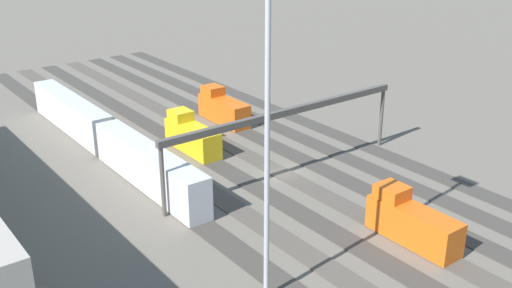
{
  "coord_description": "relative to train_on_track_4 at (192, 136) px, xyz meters",
  "views": [
    {
      "loc": [
        -53.14,
        44.27,
        31.83
      ],
      "look_at": [
        5.01,
        0.27,
        2.5
      ],
      "focal_mm": 42.44,
      "sensor_mm": 36.0,
      "label": 1
    }
  ],
  "objects": [
    {
      "name": "track_bed_0",
      "position": [
        -13.31,
        -20.0,
        -2.1
      ],
      "size": [
        140.0,
        2.8,
        0.12
      ],
      "primitive_type": "cube",
      "color": "#3D3833",
      "rests_on": "ground_plane"
    },
    {
      "name": "track_bed_1",
      "position": [
        -13.31,
        -15.0,
        -2.1
      ],
      "size": [
        140.0,
        2.8,
        0.12
      ],
      "primitive_type": "cube",
      "color": "#3D3833",
      "rests_on": "ground_plane"
    },
    {
      "name": "track_bed_5",
      "position": [
        -13.31,
        5.0,
        -2.1
      ],
      "size": [
        140.0,
        2.8,
        0.12
      ],
      "primitive_type": "cube",
      "color": "#4C443D",
      "rests_on": "ground_plane"
    },
    {
      "name": "train_on_track_2",
      "position": [
        7.14,
        -10.0,
        0.0
      ],
      "size": [
        10.0,
        3.0,
        5.0
      ],
      "color": "#D85914",
      "rests_on": "ground_plane"
    },
    {
      "name": "track_bed_6",
      "position": [
        -13.31,
        10.0,
        -2.1
      ],
      "size": [
        140.0,
        2.8,
        0.12
      ],
      "primitive_type": "cube",
      "color": "#3D3833",
      "rests_on": "ground_plane"
    },
    {
      "name": "track_bed_4",
      "position": [
        -13.31,
        0.0,
        -2.1
      ],
      "size": [
        140.0,
        2.8,
        0.12
      ],
      "primitive_type": "cube",
      "color": "#3D3833",
      "rests_on": "ground_plane"
    },
    {
      "name": "train_on_track_4",
      "position": [
        0.0,
        0.0,
        0.0
      ],
      "size": [
        10.0,
        3.0,
        5.0
      ],
      "color": "gold",
      "rests_on": "ground_plane"
    },
    {
      "name": "track_bed_2",
      "position": [
        -13.31,
        -10.0,
        -2.1
      ],
      "size": [
        140.0,
        2.8,
        0.12
      ],
      "primitive_type": "cube",
      "color": "#3D3833",
      "rests_on": "ground_plane"
    },
    {
      "name": "train_on_track_3",
      "position": [
        -33.58,
        -5.0,
        0.0
      ],
      "size": [
        10.0,
        3.0,
        5.0
      ],
      "color": "#D85914",
      "rests_on": "ground_plane"
    },
    {
      "name": "track_bed_3",
      "position": [
        -13.31,
        -5.0,
        -2.1
      ],
      "size": [
        140.0,
        2.8,
        0.12
      ],
      "primitive_type": "cube",
      "color": "#4C443D",
      "rests_on": "ground_plane"
    },
    {
      "name": "signal_gantry",
      "position": [
        -14.05,
        -5.0,
        5.5
      ],
      "size": [
        0.7,
        35.0,
        8.8
      ],
      "color": "#4C4742",
      "rests_on": "ground_plane"
    },
    {
      "name": "ground_plane",
      "position": [
        -13.31,
        -5.0,
        -2.16
      ],
      "size": [
        400.0,
        400.0,
        0.0
      ],
      "primitive_type": "plane",
      "color": "#60594F"
    },
    {
      "name": "light_mast_1",
      "position": [
        -32.23,
        12.29,
        17.2
      ],
      "size": [
        2.8,
        0.7,
        30.94
      ],
      "color": "#9EA0A5",
      "rests_on": "ground_plane"
    },
    {
      "name": "train_on_track_6",
      "position": [
        5.33,
        10.0,
        0.46
      ],
      "size": [
        47.2,
        3.0,
        5.0
      ],
      "color": "silver",
      "rests_on": "ground_plane"
    }
  ]
}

